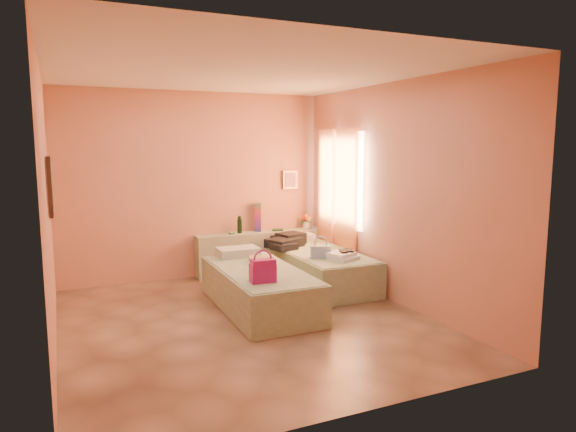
% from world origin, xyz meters
% --- Properties ---
extents(ground, '(4.50, 4.50, 0.00)m').
position_xyz_m(ground, '(0.00, 0.00, 0.00)').
color(ground, '#A17F60').
rests_on(ground, ground).
extents(room_walls, '(4.02, 4.51, 2.81)m').
position_xyz_m(room_walls, '(0.21, 0.57, 1.79)').
color(room_walls, tan).
rests_on(room_walls, ground).
extents(headboard_ledge, '(2.05, 0.30, 0.65)m').
position_xyz_m(headboard_ledge, '(0.98, 2.10, 0.33)').
color(headboard_ledge, '#A4B393').
rests_on(headboard_ledge, ground).
extents(bed_left, '(0.92, 2.01, 0.50)m').
position_xyz_m(bed_left, '(0.31, 0.40, 0.25)').
color(bed_left, '#A3BA96').
rests_on(bed_left, ground).
extents(bed_right, '(0.92, 2.01, 0.50)m').
position_xyz_m(bed_right, '(1.48, 1.05, 0.25)').
color(bed_right, '#A3BA96').
rests_on(bed_right, ground).
extents(water_bottle, '(0.08, 0.08, 0.26)m').
position_xyz_m(water_bottle, '(0.65, 2.13, 0.78)').
color(water_bottle, '#13341B').
rests_on(water_bottle, headboard_ledge).
extents(rainbow_box, '(0.13, 0.13, 0.45)m').
position_xyz_m(rainbow_box, '(0.97, 2.17, 0.88)').
color(rainbow_box, '#AB156E').
rests_on(rainbow_box, headboard_ledge).
extents(small_dish, '(0.16, 0.16, 0.03)m').
position_xyz_m(small_dish, '(0.52, 2.09, 0.67)').
color(small_dish, '#4D8E65').
rests_on(small_dish, headboard_ledge).
extents(green_book, '(0.21, 0.18, 0.03)m').
position_xyz_m(green_book, '(1.28, 2.09, 0.66)').
color(green_book, '#25452A').
rests_on(green_book, headboard_ledge).
extents(flower_vase, '(0.22, 0.22, 0.28)m').
position_xyz_m(flower_vase, '(1.80, 2.12, 0.79)').
color(flower_vase, white).
rests_on(flower_vase, headboard_ledge).
extents(magenta_handbag, '(0.29, 0.17, 0.26)m').
position_xyz_m(magenta_handbag, '(0.13, -0.17, 0.63)').
color(magenta_handbag, '#AB156E').
rests_on(magenta_handbag, bed_left).
extents(khaki_garment, '(0.39, 0.34, 0.06)m').
position_xyz_m(khaki_garment, '(0.50, 0.79, 0.53)').
color(khaki_garment, tan).
rests_on(khaki_garment, bed_left).
extents(clothes_pile, '(0.72, 0.72, 0.17)m').
position_xyz_m(clothes_pile, '(1.20, 1.54, 0.58)').
color(clothes_pile, black).
rests_on(clothes_pile, bed_right).
extents(blue_handbag, '(0.29, 0.20, 0.17)m').
position_xyz_m(blue_handbag, '(1.28, 0.63, 0.59)').
color(blue_handbag, '#41609D').
rests_on(blue_handbag, bed_right).
extents(towel_stack, '(0.43, 0.40, 0.10)m').
position_xyz_m(towel_stack, '(1.51, 0.42, 0.55)').
color(towel_stack, white).
rests_on(towel_stack, bed_right).
extents(sandal_pair, '(0.22, 0.25, 0.02)m').
position_xyz_m(sandal_pair, '(1.57, 0.45, 0.61)').
color(sandal_pair, black).
rests_on(sandal_pair, towel_stack).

